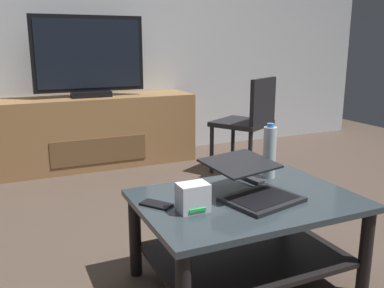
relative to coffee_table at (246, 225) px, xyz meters
The scene contains 11 objects.
ground_plane 0.45m from the coffee_table, 104.80° to the left, with size 7.68×7.68×0.00m, color #4C3D33.
back_wall 2.90m from the coffee_table, 91.84° to the left, with size 6.40×0.12×2.80m, color silver.
coffee_table is the anchor object (origin of this frame).
media_cabinet 2.37m from the coffee_table, 95.61° to the left, with size 1.90×0.52×0.65m.
television 2.45m from the coffee_table, 95.66° to the left, with size 0.99×0.20×0.72m.
dining_chair 1.82m from the coffee_table, 57.59° to the left, with size 0.60×0.60×0.85m.
laptop 0.20m from the coffee_table, 27.70° to the right, with size 0.41×0.46×0.17m.
router_box 0.36m from the coffee_table, behind, with size 0.13×0.10×0.12m.
water_bottle_near 0.44m from the coffee_table, 38.78° to the left, with size 0.07×0.07×0.29m.
cell_phone 0.45m from the coffee_table, 168.89° to the left, with size 0.07×0.14×0.01m, color black.
tv_remote 0.28m from the coffee_table, 53.62° to the left, with size 0.04×0.16×0.02m, color #2D2D30.
Camera 1 is at (-0.91, -1.88, 1.14)m, focal length 39.34 mm.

